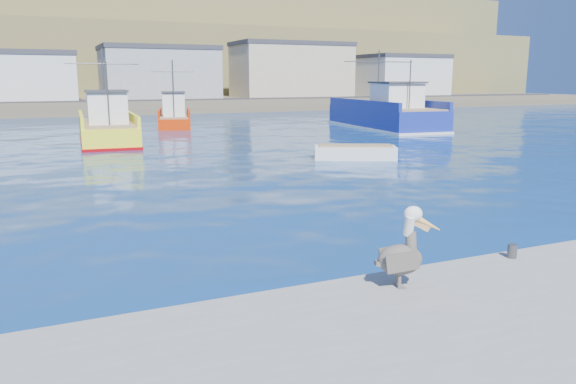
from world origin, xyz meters
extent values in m
plane|color=#062851|center=(0.00, 0.00, 0.00)|extent=(260.00, 260.00, 0.00)
cylinder|color=#4C4C4C|center=(3.00, -3.40, 0.65)|extent=(0.20, 0.20, 0.30)
cube|color=brown|center=(0.00, 72.00, 0.80)|extent=(160.00, 30.00, 1.60)
cube|color=brown|center=(0.00, 98.00, 6.00)|extent=(180.00, 40.00, 14.00)
cube|color=brown|center=(0.00, 118.00, 11.00)|extent=(200.00, 40.00, 24.00)
cube|color=#2D2D2D|center=(0.00, 61.00, 1.65)|extent=(150.00, 5.00, 0.10)
cube|color=gray|center=(10.00, 67.00, 4.85)|extent=(15.00, 10.00, 6.50)
cube|color=#333338|center=(10.00, 67.00, 8.40)|extent=(15.30, 10.20, 0.60)
cube|color=tan|center=(30.00, 67.00, 5.35)|extent=(17.00, 9.00, 7.50)
cube|color=#333338|center=(30.00, 67.00, 9.40)|extent=(17.34, 9.18, 0.60)
cube|color=silver|center=(50.00, 67.00, 4.60)|extent=(13.00, 10.00, 6.00)
cube|color=#333338|center=(50.00, 67.00, 7.90)|extent=(13.26, 10.20, 0.60)
cube|color=yellow|center=(-1.65, 28.11, 0.65)|extent=(4.08, 10.24, 1.31)
cube|color=yellow|center=(-0.02, 28.01, 1.66)|extent=(0.81, 9.84, 0.70)
cube|color=yellow|center=(-3.28, 28.21, 1.66)|extent=(0.81, 9.84, 0.70)
cube|color=#950308|center=(-1.65, 28.11, 0.05)|extent=(4.16, 10.45, 0.25)
cube|color=#8C7251|center=(-1.65, 28.11, 1.36)|extent=(3.77, 9.82, 0.10)
cube|color=white|center=(-1.74, 26.61, 2.41)|extent=(2.58, 2.66, 2.00)
cube|color=#333338|center=(-1.74, 26.61, 3.51)|extent=(2.77, 2.97, 0.15)
cylinder|color=#4C4C4C|center=(-1.59, 29.12, 3.81)|extent=(0.13, 0.13, 5.00)
cylinder|color=#4C4C4C|center=(-1.83, 25.10, 3.31)|extent=(0.11, 0.11, 4.00)
cylinder|color=#4C4C4C|center=(-1.59, 29.12, 5.31)|extent=(4.86, 0.38, 0.08)
cube|color=navy|center=(22.34, 30.35, 0.90)|extent=(6.19, 14.21, 1.79)
cube|color=navy|center=(24.59, 30.12, 2.14)|extent=(1.65, 13.48, 0.70)
cube|color=navy|center=(20.08, 30.58, 2.14)|extent=(1.65, 13.48, 0.70)
cube|color=silver|center=(22.34, 30.35, 0.05)|extent=(6.32, 14.50, 0.25)
cube|color=#8C7251|center=(22.34, 30.35, 1.84)|extent=(5.75, 13.62, 0.10)
cube|color=white|center=(22.13, 28.29, 2.89)|extent=(3.71, 3.77, 2.00)
cube|color=#333338|center=(22.13, 28.29, 3.99)|extent=(3.99, 4.21, 0.15)
cylinder|color=#4C4C4C|center=(22.48, 31.72, 4.29)|extent=(0.13, 0.13, 5.00)
cylinder|color=#4C4C4C|center=(21.92, 26.23, 3.79)|extent=(0.11, 0.11, 4.00)
cylinder|color=#4C4C4C|center=(22.48, 31.72, 5.79)|extent=(6.73, 0.76, 0.08)
cube|color=red|center=(5.41, 38.72, 0.47)|extent=(4.27, 7.63, 0.94)
cube|color=red|center=(6.64, 38.43, 1.29)|extent=(1.77, 6.91, 0.70)
cube|color=red|center=(4.17, 39.01, 1.29)|extent=(1.77, 6.91, 0.70)
cube|color=#8C7251|center=(5.41, 38.72, 0.99)|extent=(4.00, 7.30, 0.10)
cube|color=white|center=(5.16, 37.67, 2.04)|extent=(2.25, 2.18, 2.00)
cube|color=#333338|center=(5.16, 37.67, 3.14)|extent=(2.43, 2.43, 0.15)
cylinder|color=#4C4C4C|center=(5.57, 39.42, 3.44)|extent=(0.14, 0.14, 5.00)
cylinder|color=#4C4C4C|center=(4.91, 36.62, 2.94)|extent=(0.12, 0.12, 4.00)
cylinder|color=#4C4C4C|center=(5.57, 39.42, 4.94)|extent=(3.70, 0.94, 0.08)
cube|color=silver|center=(9.59, 14.11, 0.27)|extent=(4.60, 3.30, 0.87)
cube|color=#8C7251|center=(9.59, 14.11, 0.74)|extent=(4.06, 2.81, 0.09)
cube|color=silver|center=(31.02, 35.82, 0.21)|extent=(3.40, 3.12, 0.69)
cube|color=#8C7251|center=(31.02, 35.82, 0.58)|extent=(2.97, 2.70, 0.07)
cylinder|color=#595451|center=(-0.27, -3.90, 0.64)|extent=(0.08, 0.08, 0.29)
cube|color=#595451|center=(-0.22, -3.92, 0.51)|extent=(0.17, 0.16, 0.02)
cylinder|color=#595451|center=(-0.22, -3.73, 0.64)|extent=(0.08, 0.08, 0.29)
cube|color=#595451|center=(-0.17, -3.75, 0.51)|extent=(0.17, 0.16, 0.02)
ellipsoid|color=#38332D|center=(-0.22, -3.82, 1.02)|extent=(0.95, 0.73, 0.57)
cube|color=#38332D|center=(-0.31, -4.03, 1.05)|extent=(0.63, 0.26, 0.42)
cube|color=#38332D|center=(-0.18, -3.61, 1.05)|extent=(0.63, 0.26, 0.42)
cube|color=#38332D|center=(-0.57, -3.71, 0.96)|extent=(0.26, 0.22, 0.12)
cylinder|color=#38332D|center=(-0.03, -3.89, 1.34)|extent=(0.28, 0.34, 0.45)
cylinder|color=white|center=(-0.08, -3.87, 1.68)|extent=(0.26, 0.34, 0.43)
ellipsoid|color=white|center=(-0.02, -3.89, 1.88)|extent=(0.40, 0.35, 0.29)
cone|color=gold|center=(0.23, -3.97, 1.70)|extent=(0.59, 0.31, 0.40)
cube|color=tan|center=(0.13, -3.94, 1.66)|extent=(0.35, 0.16, 0.25)
camera|label=1|loc=(-6.14, -11.96, 4.28)|focal=35.00mm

